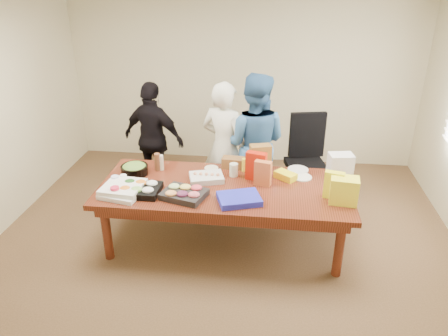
# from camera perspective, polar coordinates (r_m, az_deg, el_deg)

# --- Properties ---
(floor) EXTENTS (5.50, 5.00, 0.02)m
(floor) POSITION_cam_1_polar(r_m,az_deg,el_deg) (5.19, 0.07, -9.90)
(floor) COLOR #47301E
(floor) RESTS_ON ground
(wall_back) EXTENTS (5.50, 0.04, 2.70)m
(wall_back) POSITION_cam_1_polar(r_m,az_deg,el_deg) (6.93, 2.55, 11.64)
(wall_back) COLOR beige
(wall_back) RESTS_ON floor
(wall_front) EXTENTS (5.50, 0.04, 2.70)m
(wall_front) POSITION_cam_1_polar(r_m,az_deg,el_deg) (2.42, -7.22, -17.40)
(wall_front) COLOR beige
(wall_front) RESTS_ON floor
(conference_table) EXTENTS (2.80, 1.20, 0.75)m
(conference_table) POSITION_cam_1_polar(r_m,az_deg,el_deg) (4.98, 0.07, -6.28)
(conference_table) COLOR #4C1C0F
(conference_table) RESTS_ON floor
(office_chair) EXTENTS (0.70, 0.70, 1.16)m
(office_chair) POSITION_cam_1_polar(r_m,az_deg,el_deg) (5.88, 10.89, 0.70)
(office_chair) COLOR black
(office_chair) RESTS_ON floor
(person_center) EXTENTS (0.74, 0.63, 1.73)m
(person_center) POSITION_cam_1_polar(r_m,az_deg,el_deg) (5.53, 0.02, 2.76)
(person_center) COLOR silver
(person_center) RESTS_ON floor
(person_right) EXTENTS (0.95, 0.78, 1.83)m
(person_right) POSITION_cam_1_polar(r_m,az_deg,el_deg) (5.54, 3.96, 3.30)
(person_right) COLOR #325F93
(person_right) RESTS_ON floor
(person_left) EXTENTS (1.02, 0.68, 1.60)m
(person_left) POSITION_cam_1_polar(r_m,az_deg,el_deg) (6.06, -9.33, 3.85)
(person_left) COLOR black
(person_left) RESTS_ON floor
(veggie_tray) EXTENTS (0.46, 0.36, 0.07)m
(veggie_tray) POSITION_cam_1_polar(r_m,az_deg,el_deg) (4.74, -11.26, -2.87)
(veggie_tray) COLOR black
(veggie_tray) RESTS_ON conference_table
(fruit_tray) EXTENTS (0.52, 0.46, 0.07)m
(fruit_tray) POSITION_cam_1_polar(r_m,az_deg,el_deg) (4.58, -5.35, -3.50)
(fruit_tray) COLOR black
(fruit_tray) RESTS_ON conference_table
(sheet_cake) EXTENTS (0.44, 0.38, 0.07)m
(sheet_cake) POSITION_cam_1_polar(r_m,az_deg,el_deg) (4.92, -2.35, -1.29)
(sheet_cake) COLOR silver
(sheet_cake) RESTS_ON conference_table
(salad_bowl) EXTENTS (0.39, 0.39, 0.10)m
(salad_bowl) POSITION_cam_1_polar(r_m,az_deg,el_deg) (5.17, -11.83, -0.24)
(salad_bowl) COLOR black
(salad_bowl) RESTS_ON conference_table
(chip_bag_blue) EXTENTS (0.51, 0.44, 0.06)m
(chip_bag_blue) POSITION_cam_1_polar(r_m,az_deg,el_deg) (4.48, 2.03, -4.13)
(chip_bag_blue) COLOR #2227C0
(chip_bag_blue) RESTS_ON conference_table
(chip_bag_red) EXTENTS (0.25, 0.15, 0.33)m
(chip_bag_red) POSITION_cam_1_polar(r_m,az_deg,el_deg) (4.89, 4.29, 0.24)
(chip_bag_red) COLOR #B71B07
(chip_bag_red) RESTS_ON conference_table
(chip_bag_yellow) EXTENTS (0.21, 0.13, 0.30)m
(chip_bag_yellow) POSITION_cam_1_polar(r_m,az_deg,el_deg) (4.64, 14.40, -2.22)
(chip_bag_yellow) COLOR yellow
(chip_bag_yellow) RESTS_ON conference_table
(chip_bag_orange) EXTENTS (0.20, 0.13, 0.29)m
(chip_bag_orange) POSITION_cam_1_polar(r_m,az_deg,el_deg) (4.78, 5.19, -0.71)
(chip_bag_orange) COLOR #C75F2D
(chip_bag_orange) RESTS_ON conference_table
(mayo_jar) EXTENTS (0.11, 0.11, 0.15)m
(mayo_jar) POSITION_cam_1_polar(r_m,az_deg,el_deg) (5.00, 1.30, -0.25)
(mayo_jar) COLOR beige
(mayo_jar) RESTS_ON conference_table
(mustard_bottle) EXTENTS (0.07, 0.07, 0.17)m
(mustard_bottle) POSITION_cam_1_polar(r_m,az_deg,el_deg) (5.11, 2.71, 0.41)
(mustard_bottle) COLOR yellow
(mustard_bottle) RESTS_ON conference_table
(dressing_bottle) EXTENTS (0.08, 0.08, 0.22)m
(dressing_bottle) POSITION_cam_1_polar(r_m,az_deg,el_deg) (5.19, -8.86, 0.80)
(dressing_bottle) COLOR brown
(dressing_bottle) RESTS_ON conference_table
(ranch_bottle) EXTENTS (0.07, 0.07, 0.19)m
(ranch_bottle) POSITION_cam_1_polar(r_m,az_deg,el_deg) (5.20, -8.39, 0.72)
(ranch_bottle) COLOR beige
(ranch_bottle) RESTS_ON conference_table
(banana_bunch) EXTENTS (0.28, 0.27, 0.08)m
(banana_bunch) POSITION_cam_1_polar(r_m,az_deg,el_deg) (4.99, 8.20, -1.01)
(banana_bunch) COLOR yellow
(banana_bunch) RESTS_ON conference_table
(bread_loaf) EXTENTS (0.34, 0.17, 0.13)m
(bread_loaf) POSITION_cam_1_polar(r_m,az_deg,el_deg) (5.20, 1.58, 0.68)
(bread_loaf) COLOR brown
(bread_loaf) RESTS_ON conference_table
(kraft_bag) EXTENTS (0.27, 0.20, 0.32)m
(kraft_bag) POSITION_cam_1_polar(r_m,az_deg,el_deg) (5.13, 4.86, 1.39)
(kraft_bag) COLOR brown
(kraft_bag) RESTS_ON conference_table
(red_cup) EXTENTS (0.11, 0.11, 0.12)m
(red_cup) POSITION_cam_1_polar(r_m,az_deg,el_deg) (4.68, -14.29, -3.15)
(red_cup) COLOR #D72343
(red_cup) RESTS_ON conference_table
(clear_cup_a) EXTENTS (0.09, 0.09, 0.11)m
(clear_cup_a) POSITION_cam_1_polar(r_m,az_deg,el_deg) (4.94, -14.29, -1.65)
(clear_cup_a) COLOR silver
(clear_cup_a) RESTS_ON conference_table
(clear_cup_b) EXTENTS (0.09, 0.09, 0.10)m
(clear_cup_b) POSITION_cam_1_polar(r_m,az_deg,el_deg) (4.97, -13.22, -1.46)
(clear_cup_b) COLOR white
(clear_cup_b) RESTS_ON conference_table
(pizza_box_lower) EXTENTS (0.49, 0.49, 0.05)m
(pizza_box_lower) POSITION_cam_1_polar(r_m,az_deg,el_deg) (4.75, -13.26, -3.12)
(pizza_box_lower) COLOR white
(pizza_box_lower) RESTS_ON conference_table
(pizza_box_upper) EXTENTS (0.45, 0.45, 0.05)m
(pizza_box_upper) POSITION_cam_1_polar(r_m,az_deg,el_deg) (4.75, -13.31, -2.47)
(pizza_box_upper) COLOR white
(pizza_box_upper) RESTS_ON pizza_box_lower
(plate_a) EXTENTS (0.27, 0.27, 0.01)m
(plate_a) POSITION_cam_1_polar(r_m,az_deg,el_deg) (5.07, 10.34, -1.20)
(plate_a) COLOR white
(plate_a) RESTS_ON conference_table
(plate_b) EXTENTS (0.29, 0.29, 0.02)m
(plate_b) POSITION_cam_1_polar(r_m,az_deg,el_deg) (5.24, 9.82, -0.22)
(plate_b) COLOR silver
(plate_b) RESTS_ON conference_table
(dip_bowl_a) EXTENTS (0.17, 0.17, 0.07)m
(dip_bowl_a) POSITION_cam_1_polar(r_m,az_deg,el_deg) (5.03, 5.44, -0.73)
(dip_bowl_a) COLOR white
(dip_bowl_a) RESTS_ON conference_table
(dip_bowl_b) EXTENTS (0.21, 0.21, 0.07)m
(dip_bowl_b) POSITION_cam_1_polar(r_m,az_deg,el_deg) (5.10, -1.70, -0.28)
(dip_bowl_b) COLOR beige
(dip_bowl_b) RESTS_ON conference_table
(grocery_bag_white) EXTENTS (0.30, 0.24, 0.29)m
(grocery_bag_white) POSITION_cam_1_polar(r_m,az_deg,el_deg) (5.12, 15.21, 0.28)
(grocery_bag_white) COLOR white
(grocery_bag_white) RESTS_ON conference_table
(grocery_bag_yellow) EXTENTS (0.30, 0.23, 0.28)m
(grocery_bag_yellow) POSITION_cam_1_polar(r_m,az_deg,el_deg) (4.58, 15.68, -2.89)
(grocery_bag_yellow) COLOR #FFF82C
(grocery_bag_yellow) RESTS_ON conference_table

